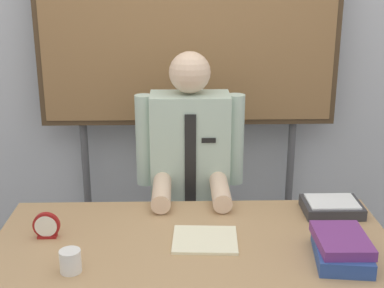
# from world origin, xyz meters

# --- Properties ---
(back_wall) EXTENTS (6.40, 0.08, 2.70)m
(back_wall) POSITION_xyz_m (0.00, 1.21, 1.35)
(back_wall) COLOR silver
(back_wall) RESTS_ON ground_plane
(desk) EXTENTS (1.64, 0.76, 0.73)m
(desk) POSITION_xyz_m (0.00, 0.00, 0.64)
(desk) COLOR tan
(desk) RESTS_ON ground_plane
(person) EXTENTS (0.55, 0.56, 1.41)m
(person) POSITION_xyz_m (0.00, 0.62, 0.65)
(person) COLOR #2D2D33
(person) RESTS_ON ground_plane
(bulletin_board) EXTENTS (1.68, 0.09, 2.17)m
(bulletin_board) POSITION_xyz_m (-0.00, 1.00, 1.53)
(bulletin_board) COLOR #4C3823
(bulletin_board) RESTS_ON ground_plane
(book_stack) EXTENTS (0.23, 0.32, 0.10)m
(book_stack) POSITION_xyz_m (0.56, -0.17, 0.77)
(book_stack) COLOR #2D4C99
(book_stack) RESTS_ON desk
(open_notebook) EXTENTS (0.27, 0.25, 0.01)m
(open_notebook) POSITION_xyz_m (0.05, -0.02, 0.73)
(open_notebook) COLOR #F4EFCC
(open_notebook) RESTS_ON desk
(desk_clock) EXTENTS (0.11, 0.04, 0.11)m
(desk_clock) POSITION_xyz_m (-0.60, 0.03, 0.78)
(desk_clock) COLOR maroon
(desk_clock) RESTS_ON desk
(coffee_mug) EXTENTS (0.08, 0.08, 0.09)m
(coffee_mug) POSITION_xyz_m (-0.46, -0.24, 0.77)
(coffee_mug) COLOR white
(coffee_mug) RESTS_ON desk
(paper_tray) EXTENTS (0.26, 0.20, 0.06)m
(paper_tray) POSITION_xyz_m (0.64, 0.24, 0.75)
(paper_tray) COLOR #333338
(paper_tray) RESTS_ON desk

